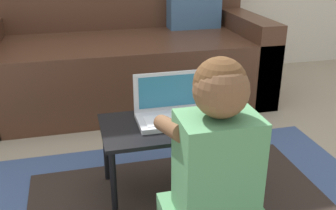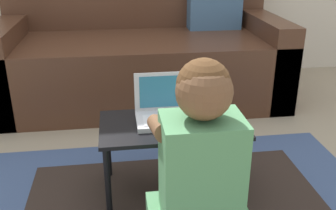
# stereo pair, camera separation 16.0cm
# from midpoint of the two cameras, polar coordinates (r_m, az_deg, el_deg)

# --- Properties ---
(ground_plane) EXTENTS (16.00, 16.00, 0.00)m
(ground_plane) POSITION_cam_midpoint_polar(r_m,az_deg,el_deg) (1.72, 2.70, -12.78)
(ground_plane) COLOR gray
(couch) EXTENTS (1.81, 0.87, 0.84)m
(couch) POSITION_cam_midpoint_polar(r_m,az_deg,el_deg) (2.65, -2.02, 7.32)
(couch) COLOR #4C2D1E
(couch) RESTS_ON ground_plane
(laptop_desk) EXTENTS (0.59, 0.33, 0.32)m
(laptop_desk) POSITION_cam_midpoint_polar(r_m,az_deg,el_deg) (1.60, 3.53, -3.94)
(laptop_desk) COLOR black
(laptop_desk) RESTS_ON ground_plane
(laptop) EXTENTS (0.29, 0.17, 0.19)m
(laptop) POSITION_cam_midpoint_polar(r_m,az_deg,el_deg) (1.60, 3.46, -1.15)
(laptop) COLOR silver
(laptop) RESTS_ON laptop_desk
(computer_mouse) EXTENTS (0.06, 0.10, 0.04)m
(computer_mouse) POSITION_cam_midpoint_polar(r_m,az_deg,el_deg) (1.62, 11.24, -1.89)
(computer_mouse) COLOR #B2B7C1
(computer_mouse) RESTS_ON laptop_desk
(person_seated) EXTENTS (0.32, 0.41, 0.71)m
(person_seated) POSITION_cam_midpoint_polar(r_m,az_deg,el_deg) (1.25, 8.44, -11.25)
(person_seated) COLOR #518E5B
(person_seated) RESTS_ON ground_plane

